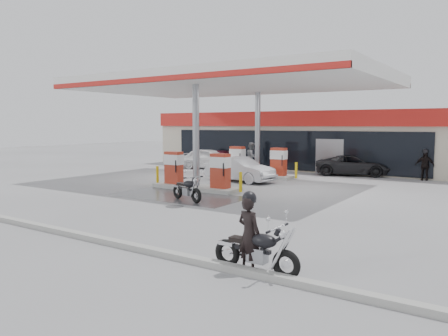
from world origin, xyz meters
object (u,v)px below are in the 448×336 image
object	(u,v)px
pump_island_near	(196,175)
pump_island_far	(257,165)
hatchback_silver	(240,169)
main_motorcycle	(257,252)
parked_car_right	(353,165)
biker_walking	(425,166)
biker_main	(249,234)
attendant	(252,157)
parked_car_left	(228,159)
parked_motorcycle	(187,190)
sedan_white	(209,159)

from	to	relation	value
pump_island_near	pump_island_far	size ratio (longest dim) A/B	1.00
hatchback_silver	pump_island_near	bearing A→B (deg)	-176.38
main_motorcycle	parked_car_right	world-z (taller)	parked_car_right
parked_car_right	biker_walking	xyz separation A→B (m)	(4.06, -0.20, 0.21)
main_motorcycle	parked_car_right	xyz separation A→B (m)	(-3.79, 18.80, 0.16)
biker_main	pump_island_far	bearing A→B (deg)	-48.05
pump_island_far	main_motorcycle	size ratio (longest dim) A/B	2.51
attendant	parked_car_left	size ratio (longest dim) A/B	0.46
pump_island_far	biker_main	bearing A→B (deg)	-61.33
pump_island_near	hatchback_silver	world-z (taller)	pump_island_near
parked_car_right	pump_island_far	bearing A→B (deg)	114.53
parked_car_left	biker_walking	xyz separation A→B (m)	(13.29, -0.20, 0.22)
parked_motorcycle	sedan_white	xyz separation A→B (m)	(-6.77, 10.97, 0.27)
parked_motorcycle	sedan_white	size ratio (longest dim) A/B	0.46
pump_island_near	main_motorcycle	xyz separation A→B (m)	(8.29, -8.80, -0.24)
main_motorcycle	parked_car_left	distance (m)	22.87
pump_island_near	main_motorcycle	world-z (taller)	pump_island_near
pump_island_far	main_motorcycle	world-z (taller)	pump_island_far
parked_motorcycle	parked_car_right	world-z (taller)	parked_car_right
pump_island_far	biker_walking	xyz separation A→B (m)	(8.56, 3.80, 0.12)
biker_walking	hatchback_silver	bearing A→B (deg)	-149.82
main_motorcycle	biker_main	world-z (taller)	biker_main
sedan_white	attendant	size ratio (longest dim) A/B	2.22
parked_car_left	hatchback_silver	bearing A→B (deg)	-122.75
sedan_white	attendant	bearing A→B (deg)	-85.70
attendant	parked_car_right	xyz separation A→B (m)	(6.50, 1.20, -0.34)
pump_island_near	biker_main	world-z (taller)	pump_island_near
pump_island_near	pump_island_far	distance (m)	6.00
pump_island_near	parked_car_right	world-z (taller)	pump_island_near
pump_island_far	biker_main	size ratio (longest dim) A/B	3.15
pump_island_far	parked_car_right	bearing A→B (deg)	41.63
pump_island_near	parked_motorcycle	bearing A→B (deg)	-59.31
biker_main	parked_car_right	size ratio (longest dim) A/B	0.36
parked_car_left	parked_car_right	world-z (taller)	parked_car_right
biker_main	attendant	world-z (taller)	attendant
hatchback_silver	sedan_white	bearing A→B (deg)	56.80
biker_walking	pump_island_far	bearing A→B (deg)	-162.57
parked_car_left	attendant	bearing A→B (deg)	-94.30
hatchback_silver	biker_walking	xyz separation A→B (m)	(8.32, 6.20, 0.16)
main_motorcycle	biker_main	xyz separation A→B (m)	(-0.20, -0.00, 0.35)
pump_island_near	hatchback_silver	xyz separation A→B (m)	(0.24, 3.60, -0.04)
sedan_white	attendant	world-z (taller)	attendant
pump_island_far	pump_island_near	bearing A→B (deg)	-90.00
main_motorcycle	attendant	xyz separation A→B (m)	(-10.29, 17.60, 0.50)
sedan_white	parked_car_left	bearing A→B (deg)	-19.02
biker_main	sedan_white	bearing A→B (deg)	-38.84
pump_island_near	biker_walking	xyz separation A→B (m)	(8.56, 9.80, 0.12)
main_motorcycle	parked_car_right	size ratio (longest dim) A/B	0.46
pump_island_near	biker_walking	distance (m)	13.01
parked_motorcycle	hatchback_silver	distance (m)	6.53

